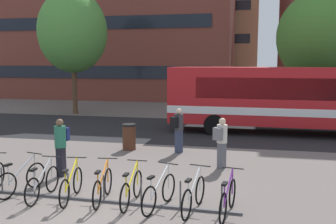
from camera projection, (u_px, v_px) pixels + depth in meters
The scene contains 20 objects.
ground at pixel (98, 206), 9.04m from camera, with size 200.00×200.00×0.00m, color #6B605B.
bus_lane_asphalt at pixel (176, 130), 19.16m from camera, with size 80.00×7.20×0.01m, color #232326.
city_bus at pixel (294, 97), 17.78m from camera, with size 12.09×2.90×3.20m.
bike_rack at pixel (86, 197), 9.38m from camera, with size 7.74×0.33×0.70m.
parked_bicycle_silver_2 at pixel (21, 179), 9.87m from camera, with size 0.60×1.69×0.99m.
parked_bicycle_silver_3 at pixel (43, 184), 9.48m from camera, with size 0.52×1.72×0.99m.
parked_bicycle_yellow_4 at pixel (71, 185), 9.37m from camera, with size 0.52×1.72×0.99m.
parked_bicycle_orange_5 at pixel (103, 187), 9.28m from camera, with size 0.52×1.72×0.99m.
parked_bicycle_yellow_6 at pixel (132, 189), 9.09m from camera, with size 0.52×1.72×0.99m.
parked_bicycle_white_7 at pixel (159, 193), 8.84m from camera, with size 0.61×1.68×0.99m.
parked_bicycle_white_8 at pixel (194, 196), 8.65m from camera, with size 0.52×1.71×0.99m.
parked_bicycle_purple_9 at pixel (228, 199), 8.43m from camera, with size 0.52×1.71×0.99m.
commuter_grey_pack_0 at pixel (221, 139), 12.12m from camera, with size 0.52×0.60×1.66m.
commuter_navy_pack_1 at pixel (61, 143), 11.30m from camera, with size 0.35×0.53×1.77m.
commuter_black_pack_2 at pixel (178, 127), 14.19m from camera, with size 0.54×0.61×1.71m.
trash_bin at pixel (129, 137), 14.77m from camera, with size 0.55×0.55×1.03m.
street_tree_0 at pixel (315, 37), 22.33m from camera, with size 4.47×4.47×7.52m.
street_tree_1 at pixel (73, 32), 24.35m from camera, with size 4.49×4.49×8.09m.
building_left_wing at pixel (116, 13), 38.65m from camera, with size 23.92×13.73×16.92m.
building_centre_block at pixel (201, 31), 51.38m from camera, with size 14.92×13.62×15.33m.
Camera 1 is at (3.40, -8.13, 3.48)m, focal length 39.91 mm.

